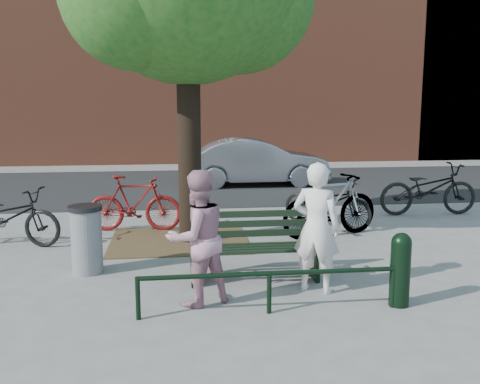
{
  "coord_description": "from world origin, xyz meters",
  "views": [
    {
      "loc": [
        -1.06,
        -7.02,
        2.44
      ],
      "look_at": [
        -0.07,
        1.0,
        1.06
      ],
      "focal_mm": 40.0,
      "sensor_mm": 36.0,
      "label": 1
    }
  ],
  "objects": [
    {
      "name": "ground",
      "position": [
        0.0,
        0.0,
        0.0
      ],
      "size": [
        90.0,
        90.0,
        0.0
      ],
      "primitive_type": "plane",
      "color": "gray",
      "rests_on": "ground"
    },
    {
      "name": "dirt_pit",
      "position": [
        -1.0,
        2.2,
        0.01
      ],
      "size": [
        2.4,
        2.0,
        0.02
      ],
      "primitive_type": "cube",
      "color": "brown",
      "rests_on": "ground"
    },
    {
      "name": "road",
      "position": [
        0.0,
        8.5,
        0.01
      ],
      "size": [
        40.0,
        7.0,
        0.01
      ],
      "primitive_type": "cube",
      "color": "black",
      "rests_on": "ground"
    },
    {
      "name": "townhouse_row",
      "position": [
        0.17,
        16.0,
        6.25
      ],
      "size": [
        45.0,
        4.0,
        14.0
      ],
      "color": "brown",
      "rests_on": "ground"
    },
    {
      "name": "park_bench",
      "position": [
        -0.0,
        0.08,
        0.48
      ],
      "size": [
        1.74,
        0.54,
        0.97
      ],
      "color": "black",
      "rests_on": "ground"
    },
    {
      "name": "guard_railing",
      "position": [
        0.0,
        -1.2,
        0.4
      ],
      "size": [
        3.06,
        0.06,
        0.51
      ],
      "color": "black",
      "rests_on": "ground"
    },
    {
      "name": "person_left",
      "position": [
        0.73,
        -0.54,
        0.84
      ],
      "size": [
        0.74,
        0.66,
        1.69
      ],
      "primitive_type": "imported",
      "rotation": [
        0.0,
        0.0,
        2.61
      ],
      "color": "silver",
      "rests_on": "ground"
    },
    {
      "name": "person_right",
      "position": [
        -0.81,
        -0.79,
        0.82
      ],
      "size": [
        0.99,
        0.91,
        1.64
      ],
      "primitive_type": "imported",
      "rotation": [
        0.0,
        0.0,
        3.6
      ],
      "color": "#B67D8E",
      "rests_on": "ground"
    },
    {
      "name": "bollard",
      "position": [
        1.6,
        -1.15,
        0.48
      ],
      "size": [
        0.24,
        0.24,
        0.9
      ],
      "color": "black",
      "rests_on": "ground"
    },
    {
      "name": "litter_bin",
      "position": [
        -2.33,
        0.6,
        0.5
      ],
      "size": [
        0.48,
        0.48,
        0.98
      ],
      "color": "gray",
      "rests_on": "ground"
    },
    {
      "name": "bicycle_a",
      "position": [
        -3.89,
        2.28,
        0.5
      ],
      "size": [
        2.01,
        1.16,
        1.0
      ],
      "primitive_type": "imported",
      "rotation": [
        0.0,
        0.0,
        1.29
      ],
      "color": "black",
      "rests_on": "ground"
    },
    {
      "name": "bicycle_b",
      "position": [
        -1.83,
        3.07,
        0.53
      ],
      "size": [
        1.82,
        0.7,
        1.07
      ],
      "primitive_type": "imported",
      "rotation": [
        0.0,
        0.0,
        1.46
      ],
      "color": "#600F0D",
      "rests_on": "ground"
    },
    {
      "name": "bicycle_c",
      "position": [
        1.9,
        3.0,
        0.48
      ],
      "size": [
        1.81,
        1.66,
        0.96
      ],
      "primitive_type": "imported",
      "rotation": [
        0.0,
        0.0,
        0.87
      ],
      "color": "black",
      "rests_on": "ground"
    },
    {
      "name": "bicycle_d",
      "position": [
        1.73,
        2.2,
        0.59
      ],
      "size": [
        2.04,
        1.1,
        1.18
      ],
      "primitive_type": "imported",
      "rotation": [
        0.0,
        0.0,
        1.87
      ],
      "color": "gray",
      "rests_on": "ground"
    },
    {
      "name": "bicycle_e",
      "position": [
        4.38,
        3.79,
        0.56
      ],
      "size": [
        2.16,
        0.8,
        1.12
      ],
      "primitive_type": "imported",
      "rotation": [
        0.0,
        0.0,
        1.54
      ],
      "color": "black",
      "rests_on": "ground"
    },
    {
      "name": "parked_car",
      "position": [
        1.31,
        8.35,
        0.69
      ],
      "size": [
        4.17,
        1.46,
        1.37
      ],
      "primitive_type": "imported",
      "rotation": [
        0.0,
        0.0,
        1.57
      ],
      "color": "slate",
      "rests_on": "ground"
    }
  ]
}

